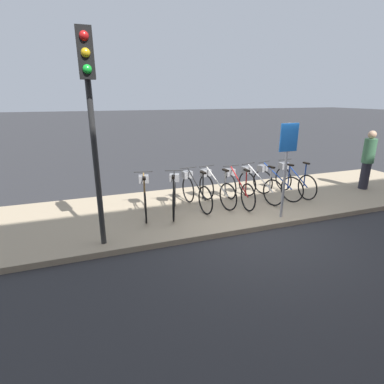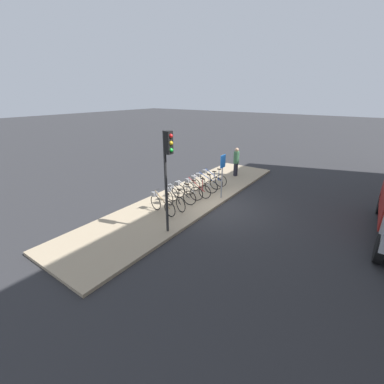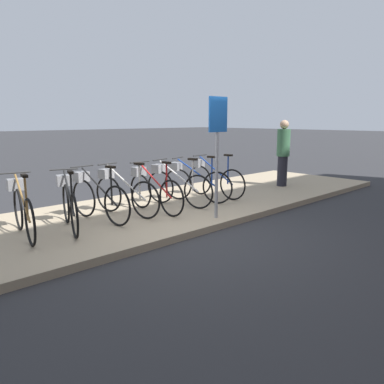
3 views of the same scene
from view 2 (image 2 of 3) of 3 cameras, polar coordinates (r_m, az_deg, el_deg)
ground_plane at (r=11.98m, az=5.85°, el=-3.31°), size 120.00×120.00×0.00m
sidewalk at (r=12.76m, az=-0.56°, el=-1.32°), size 13.94×3.29×0.12m
parked_bicycle_0 at (r=11.01m, az=-6.88°, el=-2.42°), size 0.47×1.62×1.01m
parked_bicycle_1 at (r=11.42m, az=-4.13°, el=-1.44°), size 0.64×1.57×1.01m
parked_bicycle_2 at (r=11.93m, az=-2.95°, el=-0.40°), size 0.46×1.63×1.01m
parked_bicycle_3 at (r=12.37m, az=-1.46°, el=0.42°), size 0.50×1.62×1.01m
parked_bicycle_4 at (r=12.68m, az=0.69°, el=0.97°), size 0.46×1.64×1.01m
parked_bicycle_5 at (r=13.25m, az=1.98°, el=1.85°), size 0.54×1.60×1.01m
parked_bicycle_6 at (r=13.72m, az=3.12°, el=2.51°), size 0.68×1.56×1.01m
parked_bicycle_7 at (r=14.27m, az=4.36°, el=3.23°), size 0.46×1.64×1.01m
pedestrian at (r=16.04m, az=9.78°, el=6.77°), size 0.34×0.34×1.74m
traffic_light at (r=8.69m, az=-5.46°, el=6.58°), size 0.24×0.40×3.69m
sign_post at (r=12.22m, az=6.78°, el=5.06°), size 0.44×0.07×2.14m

